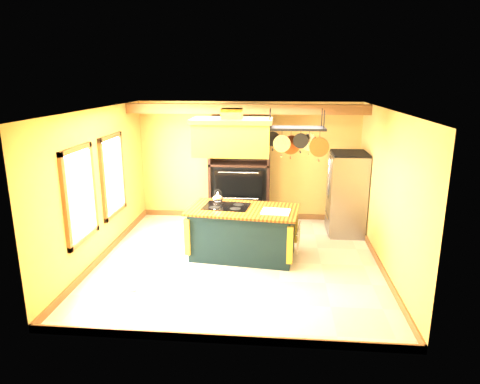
% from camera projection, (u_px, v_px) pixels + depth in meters
% --- Properties ---
extents(floor, '(5.00, 5.00, 0.00)m').
position_uv_depth(floor, '(239.00, 261.00, 7.74)').
color(floor, beige).
rests_on(floor, ground).
extents(ceiling, '(5.00, 5.00, 0.00)m').
position_uv_depth(ceiling, '(238.00, 110.00, 7.04)').
color(ceiling, white).
rests_on(ceiling, wall_back).
extents(wall_back, '(5.00, 0.02, 2.70)m').
position_uv_depth(wall_back, '(249.00, 161.00, 9.80)').
color(wall_back, gold).
rests_on(wall_back, floor).
extents(wall_front, '(5.00, 0.02, 2.70)m').
position_uv_depth(wall_front, '(219.00, 243.00, 4.99)').
color(wall_front, gold).
rests_on(wall_front, floor).
extents(wall_left, '(0.02, 5.00, 2.70)m').
position_uv_depth(wall_left, '(99.00, 186.00, 7.61)').
color(wall_left, gold).
rests_on(wall_left, floor).
extents(wall_right, '(0.02, 5.00, 2.70)m').
position_uv_depth(wall_right, '(386.00, 192.00, 7.18)').
color(wall_right, gold).
rests_on(wall_right, floor).
extents(ceiling_beam, '(5.00, 0.15, 0.20)m').
position_uv_depth(ceiling_beam, '(246.00, 109.00, 8.70)').
color(ceiling_beam, brown).
rests_on(ceiling_beam, ceiling).
extents(window_near, '(0.06, 1.06, 1.56)m').
position_uv_depth(window_near, '(80.00, 195.00, 6.82)').
color(window_near, brown).
rests_on(window_near, wall_left).
extents(window_far, '(0.06, 1.06, 1.56)m').
position_uv_depth(window_far, '(113.00, 175.00, 8.17)').
color(window_far, brown).
rests_on(window_far, wall_left).
extents(kitchen_island, '(2.08, 1.32, 1.11)m').
position_uv_depth(kitchen_island, '(243.00, 232.00, 7.85)').
color(kitchen_island, black).
rests_on(kitchen_island, floor).
extents(range_hood, '(1.39, 0.79, 0.80)m').
position_uv_depth(range_hood, '(232.00, 135.00, 7.40)').
color(range_hood, gold).
rests_on(range_hood, ceiling).
extents(pot_rack, '(1.09, 0.49, 0.79)m').
position_uv_depth(pot_rack, '(297.00, 136.00, 7.31)').
color(pot_rack, black).
rests_on(pot_rack, ceiling).
extents(refrigerator, '(0.74, 0.87, 1.70)m').
position_uv_depth(refrigerator, '(346.00, 196.00, 8.93)').
color(refrigerator, gray).
rests_on(refrigerator, floor).
extents(hutch, '(1.35, 0.61, 2.39)m').
position_uv_depth(hutch, '(240.00, 182.00, 9.68)').
color(hutch, black).
rests_on(hutch, floor).
extents(floor_register, '(0.29, 0.15, 0.01)m').
position_uv_depth(floor_register, '(128.00, 290.00, 6.66)').
color(floor_register, black).
rests_on(floor_register, floor).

